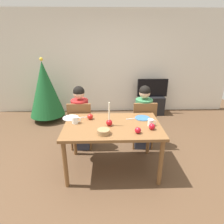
{
  "coord_description": "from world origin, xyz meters",
  "views": [
    {
      "loc": [
        -0.09,
        -2.49,
        1.93
      ],
      "look_at": [
        0.0,
        0.2,
        0.87
      ],
      "focal_mm": 30.4,
      "sensor_mm": 36.0,
      "label": 1
    }
  ],
  "objects_px": {
    "dining_table": "(112,130)",
    "bowl_walnuts": "(104,132)",
    "plate_right": "(142,118)",
    "mug_left": "(75,120)",
    "person_right_child": "(143,118)",
    "plate_left": "(71,118)",
    "tv": "(152,88)",
    "apple_by_left_plate": "(138,130)",
    "apple_by_right_mug": "(152,127)",
    "chair_left": "(81,123)",
    "chair_right": "(143,122)",
    "person_left_child": "(81,119)",
    "candle_centerpiece": "(109,121)",
    "tv_stand": "(151,105)",
    "mug_right": "(151,122)",
    "apple_near_candle": "(90,117)",
    "christmas_tree": "(45,89)"
  },
  "relations": [
    {
      "from": "apple_near_candle",
      "to": "tv",
      "type": "bearing_deg",
      "value": 55.01
    },
    {
      "from": "candle_centerpiece",
      "to": "plate_right",
      "type": "relative_size",
      "value": 1.53
    },
    {
      "from": "plate_left",
      "to": "apple_by_right_mug",
      "type": "relative_size",
      "value": 2.84
    },
    {
      "from": "apple_near_candle",
      "to": "candle_centerpiece",
      "type": "bearing_deg",
      "value": -39.28
    },
    {
      "from": "chair_right",
      "to": "bowl_walnuts",
      "type": "bearing_deg",
      "value": -128.45
    },
    {
      "from": "tv",
      "to": "person_right_child",
      "type": "bearing_deg",
      "value": -108.24
    },
    {
      "from": "person_right_child",
      "to": "apple_near_candle",
      "type": "height_order",
      "value": "person_right_child"
    },
    {
      "from": "bowl_walnuts",
      "to": "chair_right",
      "type": "bearing_deg",
      "value": 51.55
    },
    {
      "from": "person_right_child",
      "to": "candle_centerpiece",
      "type": "distance_m",
      "value": 0.95
    },
    {
      "from": "candle_centerpiece",
      "to": "apple_by_right_mug",
      "type": "bearing_deg",
      "value": -13.81
    },
    {
      "from": "dining_table",
      "to": "tv",
      "type": "bearing_deg",
      "value": 63.94
    },
    {
      "from": "chair_right",
      "to": "person_left_child",
      "type": "xyz_separation_m",
      "value": [
        -1.13,
        0.03,
        0.06
      ]
    },
    {
      "from": "dining_table",
      "to": "bowl_walnuts",
      "type": "height_order",
      "value": "bowl_walnuts"
    },
    {
      "from": "chair_left",
      "to": "chair_right",
      "type": "height_order",
      "value": "same"
    },
    {
      "from": "mug_right",
      "to": "bowl_walnuts",
      "type": "distance_m",
      "value": 0.71
    },
    {
      "from": "mug_right",
      "to": "apple_near_candle",
      "type": "relative_size",
      "value": 1.44
    },
    {
      "from": "chair_left",
      "to": "mug_right",
      "type": "relative_size",
      "value": 7.08
    },
    {
      "from": "chair_left",
      "to": "tv",
      "type": "height_order",
      "value": "tv"
    },
    {
      "from": "chair_right",
      "to": "person_right_child",
      "type": "distance_m",
      "value": 0.07
    },
    {
      "from": "candle_centerpiece",
      "to": "tv_stand",
      "type": "bearing_deg",
      "value": 63.25
    },
    {
      "from": "chair_left",
      "to": "bowl_walnuts",
      "type": "height_order",
      "value": "chair_left"
    },
    {
      "from": "plate_left",
      "to": "mug_right",
      "type": "bearing_deg",
      "value": -14.2
    },
    {
      "from": "person_left_child",
      "to": "candle_centerpiece",
      "type": "height_order",
      "value": "person_left_child"
    },
    {
      "from": "dining_table",
      "to": "plate_left",
      "type": "height_order",
      "value": "plate_left"
    },
    {
      "from": "candle_centerpiece",
      "to": "mug_right",
      "type": "xyz_separation_m",
      "value": [
        0.59,
        -0.02,
        -0.02
      ]
    },
    {
      "from": "dining_table",
      "to": "person_left_child",
      "type": "height_order",
      "value": "person_left_child"
    },
    {
      "from": "person_left_child",
      "to": "plate_left",
      "type": "bearing_deg",
      "value": -104.41
    },
    {
      "from": "dining_table",
      "to": "christmas_tree",
      "type": "bearing_deg",
      "value": 128.31
    },
    {
      "from": "plate_right",
      "to": "mug_left",
      "type": "height_order",
      "value": "mug_left"
    },
    {
      "from": "chair_right",
      "to": "candle_centerpiece",
      "type": "xyz_separation_m",
      "value": [
        -0.62,
        -0.63,
        0.31
      ]
    },
    {
      "from": "tv_stand",
      "to": "plate_right",
      "type": "distance_m",
      "value": 2.24
    },
    {
      "from": "dining_table",
      "to": "mug_left",
      "type": "distance_m",
      "value": 0.57
    },
    {
      "from": "chair_right",
      "to": "chair_left",
      "type": "bearing_deg",
      "value": 180.0
    },
    {
      "from": "mug_right",
      "to": "bowl_walnuts",
      "type": "xyz_separation_m",
      "value": [
        -0.67,
        -0.24,
        -0.02
      ]
    },
    {
      "from": "candle_centerpiece",
      "to": "apple_by_right_mug",
      "type": "height_order",
      "value": "candle_centerpiece"
    },
    {
      "from": "plate_left",
      "to": "mug_left",
      "type": "relative_size",
      "value": 1.78
    },
    {
      "from": "person_right_child",
      "to": "mug_right",
      "type": "bearing_deg",
      "value": -92.47
    },
    {
      "from": "chair_right",
      "to": "tv",
      "type": "relative_size",
      "value": 1.14
    },
    {
      "from": "chair_left",
      "to": "mug_right",
      "type": "distance_m",
      "value": 1.31
    },
    {
      "from": "tv",
      "to": "plate_left",
      "type": "relative_size",
      "value": 3.22
    },
    {
      "from": "bowl_walnuts",
      "to": "apple_near_candle",
      "type": "bearing_deg",
      "value": 113.26
    },
    {
      "from": "person_right_child",
      "to": "plate_left",
      "type": "xyz_separation_m",
      "value": [
        -1.23,
        -0.38,
        0.19
      ]
    },
    {
      "from": "chair_left",
      "to": "person_right_child",
      "type": "distance_m",
      "value": 1.13
    },
    {
      "from": "tv",
      "to": "plate_right",
      "type": "bearing_deg",
      "value": -107.26
    },
    {
      "from": "chair_right",
      "to": "tv_stand",
      "type": "distance_m",
      "value": 1.8
    },
    {
      "from": "candle_centerpiece",
      "to": "mug_left",
      "type": "bearing_deg",
      "value": 169.27
    },
    {
      "from": "apple_by_left_plate",
      "to": "apple_by_right_mug",
      "type": "relative_size",
      "value": 0.97
    },
    {
      "from": "dining_table",
      "to": "chair_left",
      "type": "height_order",
      "value": "chair_left"
    },
    {
      "from": "tv",
      "to": "mug_right",
      "type": "distance_m",
      "value": 2.42
    },
    {
      "from": "tv_stand",
      "to": "person_right_child",
      "type": "bearing_deg",
      "value": -108.25
    }
  ]
}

